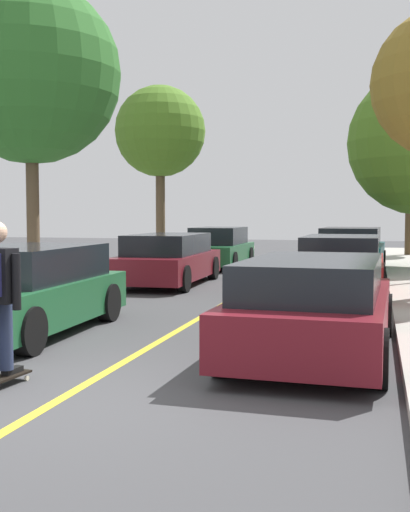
# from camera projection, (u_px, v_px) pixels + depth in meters

# --- Properties ---
(ground) EXTENTS (80.00, 80.00, 0.00)m
(ground) POSITION_uv_depth(u_px,v_px,m) (63.00, 398.00, 6.35)
(ground) COLOR #424244
(center_line) EXTENTS (0.12, 39.20, 0.01)m
(center_line) POSITION_uv_depth(u_px,v_px,m) (181.00, 328.00, 10.20)
(center_line) COLOR gold
(center_line) RESTS_ON ground
(parked_car_left_nearest) EXTENTS (2.08, 4.21, 1.32)m
(parked_car_left_nearest) POSITION_uv_depth(u_px,v_px,m) (23.00, 290.00, 9.78)
(parked_car_left_nearest) COLOR #1E5B33
(parked_car_left_nearest) RESTS_ON ground
(parked_car_left_near) EXTENTS (2.01, 4.58, 1.31)m
(parked_car_left_near) POSITION_uv_depth(u_px,v_px,m) (168.00, 259.00, 16.60)
(parked_car_left_near) COLOR maroon
(parked_car_left_near) RESTS_ON ground
(parked_car_left_far) EXTENTS (1.86, 4.29, 1.38)m
(parked_car_left_far) POSITION_uv_depth(u_px,v_px,m) (219.00, 248.00, 21.90)
(parked_car_left_far) COLOR #1E5B33
(parked_car_left_far) RESTS_ON ground
(parked_car_right_nearest) EXTENTS (2.01, 4.46, 1.26)m
(parked_car_right_nearest) POSITION_uv_depth(u_px,v_px,m) (315.00, 306.00, 8.26)
(parked_car_right_nearest) COLOR maroon
(parked_car_right_nearest) RESTS_ON ground
(parked_car_right_near) EXTENTS (1.93, 4.70, 1.34)m
(parked_car_right_near) POSITION_uv_depth(u_px,v_px,m) (341.00, 266.00, 14.29)
(parked_car_right_near) COLOR maroon
(parked_car_right_near) RESTS_ON ground
(parked_car_right_far) EXTENTS (2.14, 4.75, 1.41)m
(parked_car_right_far) POSITION_uv_depth(u_px,v_px,m) (351.00, 251.00, 19.87)
(parked_car_right_far) COLOR #196066
(parked_car_right_far) RESTS_ON ground
(street_tree_left_nearest) EXTENTS (3.90, 3.90, 6.67)m
(street_tree_left_nearest) POSITION_uv_depth(u_px,v_px,m) (31.00, 74.00, 13.84)
(street_tree_left_nearest) COLOR brown
(street_tree_left_nearest) RESTS_ON sidewalk_left
(street_tree_left_near) EXTENTS (3.13, 3.13, 6.10)m
(street_tree_left_near) POSITION_uv_depth(u_px,v_px,m) (160.00, 132.00, 22.12)
(street_tree_left_near) COLOR brown
(street_tree_left_near) RESTS_ON sidewalk_left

